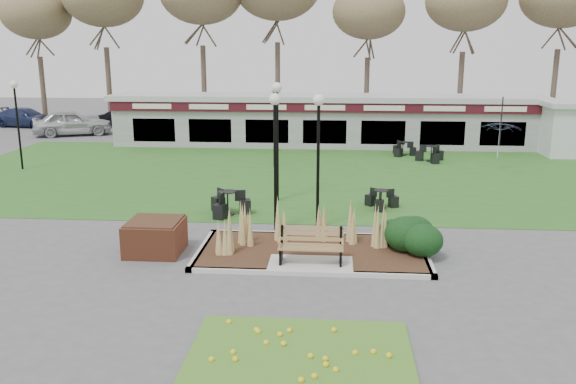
# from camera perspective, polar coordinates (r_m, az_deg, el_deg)

# --- Properties ---
(ground) EXTENTS (100.00, 100.00, 0.00)m
(ground) POSITION_cam_1_polar(r_m,az_deg,el_deg) (16.00, 2.11, -7.26)
(ground) COLOR #515154
(ground) RESTS_ON ground
(lawn) EXTENTS (34.00, 16.00, 0.02)m
(lawn) POSITION_cam_1_polar(r_m,az_deg,el_deg) (27.53, 3.15, 1.70)
(lawn) COLOR #28611E
(lawn) RESTS_ON ground
(flower_bed) EXTENTS (4.20, 3.00, 0.16)m
(flower_bed) POSITION_cam_1_polar(r_m,az_deg,el_deg) (11.79, 1.14, -14.94)
(flower_bed) COLOR #427120
(flower_bed) RESTS_ON ground
(planting_bed) EXTENTS (6.75, 3.40, 1.27)m
(planting_bed) POSITION_cam_1_polar(r_m,az_deg,el_deg) (17.15, 6.58, -4.59)
(planting_bed) COLOR black
(planting_bed) RESTS_ON ground
(park_bench) EXTENTS (1.70, 0.66, 0.93)m
(park_bench) POSITION_cam_1_polar(r_m,az_deg,el_deg) (16.03, 2.16, -4.98)
(park_bench) COLOR olive
(park_bench) RESTS_ON ground
(brick_planter) EXTENTS (1.50, 1.50, 0.95)m
(brick_planter) POSITION_cam_1_polar(r_m,az_deg,el_deg) (17.49, -12.33, -4.08)
(brick_planter) COLOR brown
(brick_planter) RESTS_ON ground
(food_pavilion) EXTENTS (24.60, 3.40, 2.90)m
(food_pavilion) POSITION_cam_1_polar(r_m,az_deg,el_deg) (35.15, 3.50, 6.73)
(food_pavilion) COLOR gray
(food_pavilion) RESTS_ON ground
(tree_backdrop) EXTENTS (47.24, 5.24, 10.36)m
(tree_backdrop) POSITION_cam_1_polar(r_m,az_deg,el_deg) (43.01, 3.84, 17.18)
(tree_backdrop) COLOR #47382B
(tree_backdrop) RESTS_ON ground
(lamp_post_near_left) EXTENTS (0.36, 0.36, 4.29)m
(lamp_post_near_left) POSITION_cam_1_polar(r_m,az_deg,el_deg) (18.57, -1.21, 5.65)
(lamp_post_near_left) COLOR black
(lamp_post_near_left) RESTS_ON ground
(lamp_post_near_right) EXTENTS (0.35, 0.35, 4.24)m
(lamp_post_near_right) POSITION_cam_1_polar(r_m,az_deg,el_deg) (18.77, 2.87, 5.63)
(lamp_post_near_right) COLOR black
(lamp_post_near_right) RESTS_ON ground
(lamp_post_mid_left) EXTENTS (0.36, 0.36, 4.38)m
(lamp_post_mid_left) POSITION_cam_1_polar(r_m,az_deg,el_deg) (22.22, -1.02, 7.16)
(lamp_post_mid_left) COLOR black
(lamp_post_mid_left) RESTS_ON ground
(lamp_post_mid_right) EXTENTS (0.32, 0.32, 3.83)m
(lamp_post_mid_right) POSITION_cam_1_polar(r_m,az_deg,el_deg) (28.82, -1.31, 7.86)
(lamp_post_mid_right) COLOR black
(lamp_post_mid_right) RESTS_ON ground
(lamp_post_far_left) EXTENTS (0.34, 0.34, 4.09)m
(lamp_post_far_left) POSITION_cam_1_polar(r_m,az_deg,el_deg) (30.73, -24.10, 7.41)
(lamp_post_far_left) COLOR black
(lamp_post_far_left) RESTS_ON ground
(bistro_set_a) EXTENTS (1.48, 1.49, 0.82)m
(bistro_set_a) POSITION_cam_1_polar(r_m,az_deg,el_deg) (20.97, -5.66, -1.38)
(bistro_set_a) COLOR black
(bistro_set_a) RESTS_ON ground
(bistro_set_b) EXTENTS (1.21, 1.17, 0.66)m
(bistro_set_b) POSITION_cam_1_polar(r_m,az_deg,el_deg) (21.95, 8.69, -0.93)
(bistro_set_b) COLOR black
(bistro_set_b) RESTS_ON ground
(bistro_set_c) EXTENTS (1.45, 1.39, 0.78)m
(bistro_set_c) POSITION_cam_1_polar(r_m,az_deg,el_deg) (31.19, 13.23, 3.28)
(bistro_set_c) COLOR black
(bistro_set_c) RESTS_ON ground
(bistro_set_d) EXTENTS (1.20, 1.35, 0.72)m
(bistro_set_d) POSITION_cam_1_polar(r_m,az_deg,el_deg) (32.59, 10.68, 3.81)
(bistro_set_d) COLOR black
(bistro_set_d) RESTS_ON ground
(patio_umbrella) EXTENTS (2.46, 2.48, 2.32)m
(patio_umbrella) POSITION_cam_1_polar(r_m,az_deg,el_deg) (29.21, 19.18, 4.58)
(patio_umbrella) COLOR black
(patio_umbrella) RESTS_ON ground
(car_silver) EXTENTS (5.18, 3.60, 1.64)m
(car_silver) POSITION_cam_1_polar(r_m,az_deg,el_deg) (41.56, -19.53, 6.14)
(car_silver) COLOR silver
(car_silver) RESTS_ON ground
(car_black) EXTENTS (3.87, 1.41, 1.27)m
(car_black) POSITION_cam_1_polar(r_m,az_deg,el_deg) (44.68, -14.72, 6.71)
(car_black) COLOR black
(car_black) RESTS_ON ground
(car_blue) EXTENTS (4.87, 2.76, 1.33)m
(car_blue) POSITION_cam_1_polar(r_m,az_deg,el_deg) (47.12, -23.36, 6.42)
(car_blue) COLOR navy
(car_blue) RESTS_ON ground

